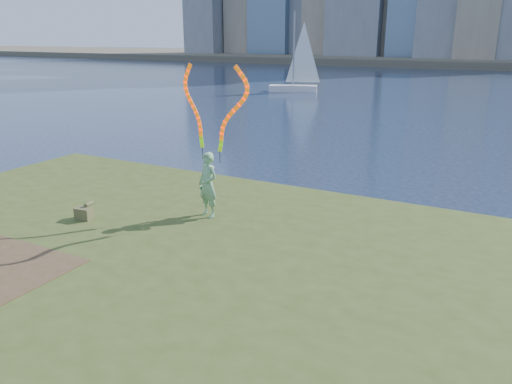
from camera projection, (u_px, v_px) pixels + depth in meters
The scene contains 6 objects.
ground at pixel (169, 270), 11.40m from camera, with size 320.00×320.00×0.00m, color #18253D.
grassy_knoll at pixel (92, 302), 9.37m from camera, with size 20.00×18.00×0.80m.
far_shore at pixel (491, 60), 91.00m from camera, with size 320.00×40.00×1.20m, color #4D4839.
woman_with_ribbons at pixel (208, 161), 12.08m from camera, with size 1.97×0.67×4.01m.
canvas_bag at pixel (84, 213), 12.24m from camera, with size 0.43×0.49×0.38m.
sailboat at pixel (296, 78), 46.48m from camera, with size 4.69×2.87×7.17m.
Camera 1 is at (6.65, -8.16, 5.14)m, focal length 35.00 mm.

